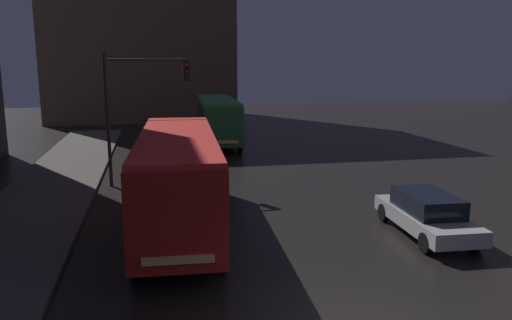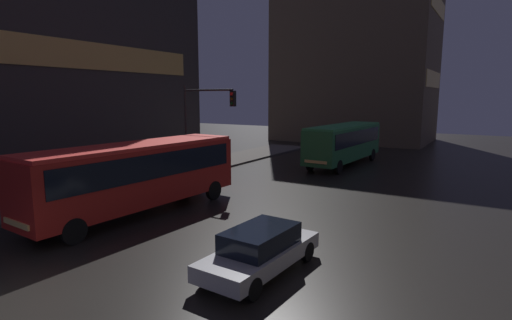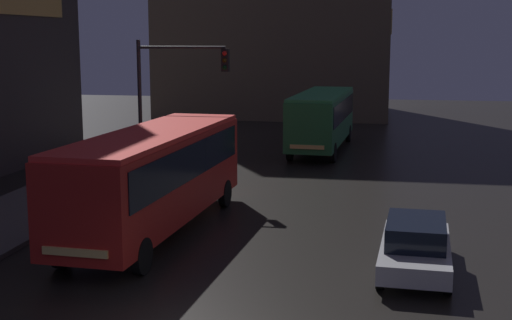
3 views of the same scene
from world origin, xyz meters
name	(u,v)px [view 3 (image 3 of 3)]	position (x,y,z in m)	size (l,w,h in m)	color
sidewalk_left	(35,207)	(-9.00, 10.00, 0.07)	(4.00, 48.00, 0.15)	#56514C
bus_near	(155,171)	(-3.62, 7.72, 2.03)	(3.14, 10.90, 3.29)	#AD1E19
bus_far	(322,115)	(0.09, 25.64, 1.98)	(2.92, 10.37, 3.21)	#236B38
car_taxi	(416,245)	(4.43, 5.25, 0.73)	(2.04, 4.66, 1.42)	#B7B7BC
traffic_light_main	(171,88)	(-5.06, 14.33, 4.18)	(3.84, 0.35, 6.10)	#2D2D2D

